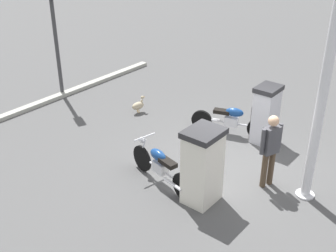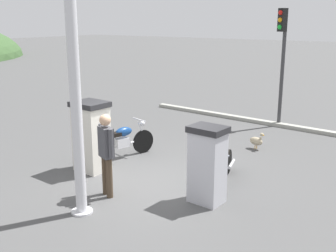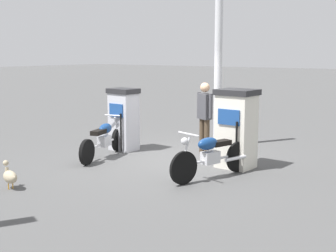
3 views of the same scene
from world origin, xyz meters
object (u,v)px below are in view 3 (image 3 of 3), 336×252
(fuel_pump_far, at_px, (236,128))
(canopy_support_pole, at_px, (218,65))
(motorcycle_far_pump, at_px, (211,154))
(motorcycle_near_pump, at_px, (104,139))
(attendant_person, at_px, (205,113))
(wandering_duck, at_px, (10,176))
(fuel_pump_near, at_px, (124,119))

(fuel_pump_far, bearing_deg, canopy_support_pole, -140.60)
(motorcycle_far_pump, xyz_separation_m, canopy_support_pole, (-2.79, -1.43, 1.62))
(motorcycle_far_pump, bearing_deg, motorcycle_near_pump, -93.08)
(motorcycle_far_pump, xyz_separation_m, attendant_person, (-1.94, -1.31, 0.51))
(fuel_pump_far, bearing_deg, motorcycle_far_pump, 0.27)
(motorcycle_near_pump, height_order, canopy_support_pole, canopy_support_pole)
(motorcycle_far_pump, bearing_deg, canopy_support_pole, -152.81)
(motorcycle_near_pump, xyz_separation_m, wandering_duck, (2.86, 0.39, -0.19))
(fuel_pump_near, xyz_separation_m, canopy_support_pole, (-1.74, 1.68, 1.31))
(fuel_pump_far, relative_size, wandering_duck, 3.33)
(fuel_pump_near, bearing_deg, motorcycle_near_pump, 9.81)
(motorcycle_near_pump, bearing_deg, fuel_pump_far, 106.80)
(attendant_person, distance_m, canopy_support_pole, 1.40)
(motorcycle_near_pump, distance_m, attendant_person, 2.49)
(motorcycle_far_pump, bearing_deg, wandering_duck, -43.57)
(canopy_support_pole, bearing_deg, attendant_person, 8.34)
(motorcycle_near_pump, bearing_deg, wandering_duck, 7.71)
(fuel_pump_near, relative_size, attendant_person, 0.90)
(fuel_pump_far, xyz_separation_m, canopy_support_pole, (-1.74, -1.43, 1.25))
(fuel_pump_near, distance_m, motorcycle_near_pump, 0.97)
(wandering_duck, bearing_deg, canopy_support_pole, 168.29)
(fuel_pump_near, height_order, wandering_duck, fuel_pump_near)
(motorcycle_far_pump, height_order, attendant_person, attendant_person)
(fuel_pump_near, bearing_deg, wandering_duck, 8.21)
(attendant_person, height_order, wandering_duck, attendant_person)
(motorcycle_near_pump, bearing_deg, motorcycle_far_pump, 86.92)
(motorcycle_near_pump, relative_size, wandering_duck, 4.09)
(fuel_pump_far, bearing_deg, fuel_pump_near, -89.99)
(attendant_person, relative_size, wandering_duck, 3.41)
(wandering_duck, relative_size, canopy_support_pole, 0.12)
(motorcycle_near_pump, xyz_separation_m, attendant_person, (-1.78, 1.65, 0.55))
(attendant_person, height_order, canopy_support_pole, canopy_support_pole)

